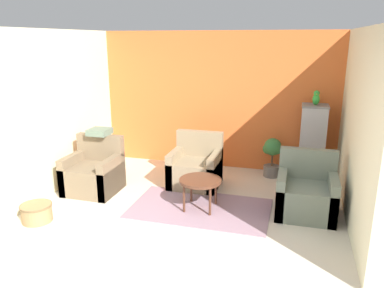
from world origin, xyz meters
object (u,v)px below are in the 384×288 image
potted_plant (272,154)px  wicker_basket (37,212)px  armchair_middle (196,169)px  armchair_right (306,194)px  parrot (316,98)px  armchair_left (94,174)px  coffee_table (200,182)px  birdcage (312,146)px

potted_plant → wicker_basket: 4.00m
armchair_middle → potted_plant: (1.22, 0.80, 0.12)m
armchair_right → parrot: bearing=86.5°
armchair_left → armchair_middle: 1.69m
armchair_right → potted_plant: size_ratio=1.25×
armchair_middle → wicker_basket: 2.57m
coffee_table → armchair_left: bearing=174.3°
potted_plant → armchair_middle: bearing=-146.6°
armchair_middle → parrot: 2.34m
armchair_right → parrot: (0.08, 1.35, 1.18)m
coffee_table → birdcage: 2.26m
armchair_left → wicker_basket: 1.20m
armchair_left → armchair_right: size_ratio=1.00×
armchair_right → parrot: parrot is taller
coffee_table → potted_plant: (0.91, 1.68, 0.00)m
armchair_left → potted_plant: armchair_left is taller
coffee_table → armchair_left: 1.86m
armchair_right → birdcage: bearing=86.5°
birdcage → potted_plant: size_ratio=1.91×
armchair_left → armchair_right: 3.34m
armchair_left → wicker_basket: size_ratio=2.10×
coffee_table → armchair_left: armchair_left is taller
armchair_left → armchair_right: (3.34, 0.07, 0.00)m
coffee_table → potted_plant: 1.91m
armchair_right → parrot: size_ratio=3.58×
parrot → armchair_left: bearing=-157.5°
armchair_middle → birdcage: 2.05m
armchair_middle → wicker_basket: size_ratio=2.10×
parrot → potted_plant: size_ratio=0.35×
armchair_middle → parrot: size_ratio=3.58×
coffee_table → wicker_basket: 2.31m
parrot → armchair_right: bearing=-93.5°
coffee_table → armchair_middle: bearing=109.5°
coffee_table → birdcage: birdcage is taller
armchair_middle → birdcage: (1.88, 0.72, 0.35)m
armchair_left → parrot: size_ratio=3.58×
armchair_left → coffee_table: bearing=-5.7°
birdcage → armchair_left: bearing=-157.5°
parrot → wicker_basket: size_ratio=0.59×
armchair_middle → armchair_left: bearing=-155.7°
coffee_table → birdcage: (1.57, 1.60, 0.23)m
parrot → armchair_middle: bearing=-158.9°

